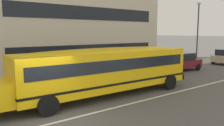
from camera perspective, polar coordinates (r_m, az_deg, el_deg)
ground_plane at (r=9.50m, az=-14.20°, el=-14.31°), size 400.00×400.00×0.00m
sidewalk_far at (r=16.09m, az=-24.26°, el=-5.61°), size 120.00×3.00×0.01m
lane_centreline at (r=9.50m, az=-14.21°, el=-14.29°), size 110.00×0.16×0.01m
school_bus at (r=12.49m, az=-1.94°, el=-1.21°), size 12.00×2.99×2.67m
parked_car_maroon_far_corner at (r=21.93m, az=17.01°, el=0.36°), size 3.95×1.97×1.64m
street_lamp at (r=27.27m, az=20.73°, el=8.89°), size 0.44×0.44×6.80m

